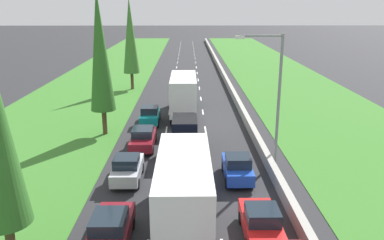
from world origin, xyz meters
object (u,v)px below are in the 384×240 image
object	(u,v)px
red_hatchback_right_lane	(261,223)
silver_hatchback_left_lane	(127,168)
street_light_mast	(274,90)
maroon_sedan_left_lane	(110,230)
white_box_truck_centre_lane	(184,190)
poplar_tree_second	(100,51)
teal_hatchback_left_lane	(150,115)
blue_hatchback_right_lane	(237,167)
black_van_centre_lane	(185,136)
poplar_tree_third	(130,36)
white_box_truck_centre_lane_fourth	(184,95)
maroon_sedan_left_lane_fourth	(143,138)

from	to	relation	value
red_hatchback_right_lane	silver_hatchback_left_lane	xyz separation A→B (m)	(-7.31, 6.52, 0.00)
street_light_mast	maroon_sedan_left_lane	bearing A→B (deg)	-133.56
white_box_truck_centre_lane	poplar_tree_second	xyz separation A→B (m)	(-6.95, 15.03, 4.94)
maroon_sedan_left_lane	poplar_tree_second	xyz separation A→B (m)	(-3.54, 16.36, 6.31)
street_light_mast	white_box_truck_centre_lane	bearing A→B (deg)	-125.09
maroon_sedan_left_lane	teal_hatchback_left_lane	xyz separation A→B (m)	(0.08, 19.39, 0.02)
maroon_sedan_left_lane	white_box_truck_centre_lane	size ratio (longest dim) A/B	0.48
red_hatchback_right_lane	poplar_tree_second	distance (m)	20.07
silver_hatchback_left_lane	blue_hatchback_right_lane	world-z (taller)	same
maroon_sedan_left_lane	black_van_centre_lane	world-z (taller)	black_van_centre_lane
teal_hatchback_left_lane	poplar_tree_second	size ratio (longest dim) A/B	0.32
maroon_sedan_left_lane	white_box_truck_centre_lane	world-z (taller)	white_box_truck_centre_lane
teal_hatchback_left_lane	poplar_tree_second	xyz separation A→B (m)	(-3.63, -3.03, 6.28)
teal_hatchback_left_lane	poplar_tree_third	world-z (taller)	poplar_tree_third
maroon_sedan_left_lane	white_box_truck_centre_lane	bearing A→B (deg)	21.28
maroon_sedan_left_lane	poplar_tree_third	size ratio (longest dim) A/B	0.38
red_hatchback_right_lane	blue_hatchback_right_lane	bearing A→B (deg)	92.77
white_box_truck_centre_lane_fourth	blue_hatchback_right_lane	world-z (taller)	white_box_truck_centre_lane_fourth
black_van_centre_lane	poplar_tree_third	size ratio (longest dim) A/B	0.42
poplar_tree_third	street_light_mast	bearing A→B (deg)	-62.30
silver_hatchback_left_lane	teal_hatchback_left_lane	bearing A→B (deg)	88.52
black_van_centre_lane	white_box_truck_centre_lane_fourth	bearing A→B (deg)	91.03
black_van_centre_lane	poplar_tree_third	bearing A→B (deg)	106.92
black_van_centre_lane	teal_hatchback_left_lane	world-z (taller)	black_van_centre_lane
silver_hatchback_left_lane	poplar_tree_third	bearing A→B (deg)	97.02
maroon_sedan_left_lane_fourth	poplar_tree_third	world-z (taller)	poplar_tree_third
black_van_centre_lane	poplar_tree_second	distance (m)	10.08
black_van_centre_lane	street_light_mast	bearing A→B (deg)	-16.73
blue_hatchback_right_lane	maroon_sedan_left_lane	bearing A→B (deg)	-133.63
white_box_truck_centre_lane_fourth	poplar_tree_second	bearing A→B (deg)	-139.45
white_box_truck_centre_lane	teal_hatchback_left_lane	world-z (taller)	white_box_truck_centre_lane
white_box_truck_centre_lane_fourth	black_van_centre_lane	bearing A→B (deg)	-88.97
teal_hatchback_left_lane	poplar_tree_third	distance (m)	17.16
white_box_truck_centre_lane	black_van_centre_lane	xyz separation A→B (m)	(-0.02, 10.46, -0.78)
white_box_truck_centre_lane	white_box_truck_centre_lane_fourth	size ratio (longest dim) A/B	1.00
white_box_truck_centre_lane_fourth	maroon_sedan_left_lane	bearing A→B (deg)	-98.23
red_hatchback_right_lane	black_van_centre_lane	xyz separation A→B (m)	(-3.69, 11.25, 0.56)
teal_hatchback_left_lane	poplar_tree_second	bearing A→B (deg)	-140.11
red_hatchback_right_lane	white_box_truck_centre_lane_fourth	distance (m)	21.99
black_van_centre_lane	silver_hatchback_left_lane	bearing A→B (deg)	-127.40
white_box_truck_centre_lane_fourth	teal_hatchback_left_lane	world-z (taller)	white_box_truck_centre_lane_fourth
maroon_sedan_left_lane	blue_hatchback_right_lane	bearing A→B (deg)	46.37
maroon_sedan_left_lane	maroon_sedan_left_lane_fourth	bearing A→B (deg)	89.45
maroon_sedan_left_lane_fourth	poplar_tree_third	size ratio (longest dim) A/B	0.38
white_box_truck_centre_lane_fourth	teal_hatchback_left_lane	size ratio (longest dim) A/B	2.41
red_hatchback_right_lane	teal_hatchback_left_lane	distance (m)	20.12
maroon_sedan_left_lane	white_box_truck_centre_lane	distance (m)	3.91
red_hatchback_right_lane	black_van_centre_lane	bearing A→B (deg)	108.15
black_van_centre_lane	silver_hatchback_left_lane	world-z (taller)	black_van_centre_lane
maroon_sedan_left_lane	silver_hatchback_left_lane	size ratio (longest dim) A/B	1.15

